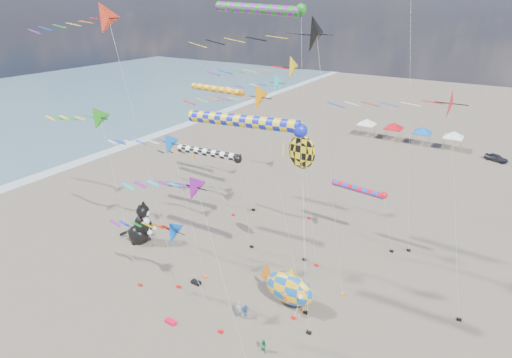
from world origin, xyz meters
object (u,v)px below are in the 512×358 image
at_px(child_blue, 245,310).
at_px(parked_car, 496,158).
at_px(cat_inflatable, 139,223).
at_px(person_adult, 239,310).
at_px(fish_inflatable, 289,288).
at_px(child_green, 263,346).

distance_m(child_blue, parked_car, 52.10).
distance_m(cat_inflatable, child_blue, 15.63).
bearing_deg(person_adult, fish_inflatable, 11.98).
xyz_separation_m(fish_inflatable, child_green, (0.72, -5.15, -1.33)).
bearing_deg(child_green, fish_inflatable, 120.62).
xyz_separation_m(child_green, parked_car, (11.68, 52.38, 0.00)).
bearing_deg(person_adult, child_blue, 24.50).
xyz_separation_m(cat_inflatable, person_adult, (14.96, -3.59, -1.58)).
height_order(fish_inflatable, person_adult, fish_inflatable).
bearing_deg(child_blue, cat_inflatable, 132.17).
relative_size(cat_inflatable, child_green, 4.12).
bearing_deg(cat_inflatable, person_adult, -30.07).
bearing_deg(person_adult, parked_car, 35.14).
distance_m(person_adult, child_blue, 0.62).
xyz_separation_m(fish_inflatable, parked_car, (12.40, 47.24, -1.33)).
relative_size(fish_inflatable, person_adult, 3.54).
xyz_separation_m(fish_inflatable, person_adult, (-2.67, -3.21, -1.10)).
bearing_deg(child_green, person_adult, 172.93).
xyz_separation_m(cat_inflatable, parked_car, (30.03, 46.85, -1.81)).
bearing_deg(cat_inflatable, parked_car, 40.78).
distance_m(fish_inflatable, child_blue, 3.87).
bearing_deg(child_green, cat_inflatable, -174.13).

